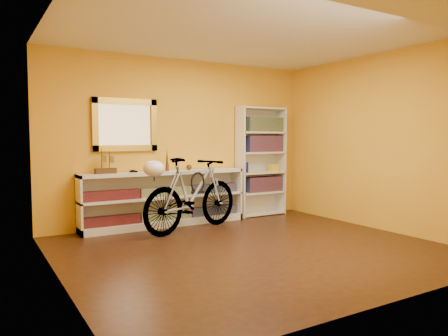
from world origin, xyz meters
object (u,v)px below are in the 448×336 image
console_unit (165,199)px  helmet (154,169)px  bookcase (261,161)px  bicycle (192,194)px

console_unit → helmet: 1.01m
bookcase → bicycle: bearing=-161.3°
helmet → bicycle: bearing=17.1°
bicycle → bookcase: bearing=-88.5°
bookcase → bicycle: bookcase is taller
bicycle → helmet: bicycle is taller
console_unit → helmet: (-0.46, -0.73, 0.52)m
console_unit → bookcase: size_ratio=1.37×
console_unit → helmet: helmet is taller
helmet → console_unit: bearing=57.5°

